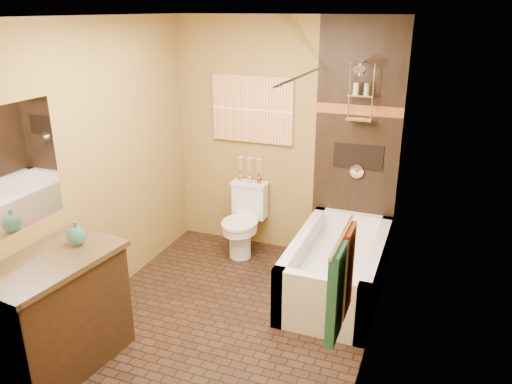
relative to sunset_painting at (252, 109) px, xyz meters
The scene contains 23 objects.
floor 2.17m from the sunset_painting, 77.07° to the right, with size 3.00×3.00×0.00m, color black.
wall_left 1.73m from the sunset_painting, 120.29° to the right, with size 0.02×3.00×2.50m, color olive.
wall_right 2.15m from the sunset_painting, 43.79° to the right, with size 0.02×3.00×2.50m, color olive.
wall_back 0.45m from the sunset_painting, ahead, with size 2.40×0.02×2.50m, color olive.
wall_front 3.01m from the sunset_painting, 83.51° to the right, with size 2.40×0.02×2.50m, color olive.
ceiling 1.79m from the sunset_painting, 77.07° to the right, with size 3.00×3.00×0.00m, color silver.
alcove_tile_back 1.15m from the sunset_painting, ahead, with size 0.85×0.01×2.50m, color black.
alcove_tile_right 1.72m from the sunset_painting, 25.40° to the right, with size 0.01×1.50×2.50m, color black.
mosaic_band_back 1.12m from the sunset_painting, ahead, with size 0.85×0.01×0.10m, color #98381B.
mosaic_band_right 1.68m from the sunset_painting, 25.55° to the right, with size 0.01×1.50×0.10m, color #98381B.
alcove_niche 1.21m from the sunset_painting, ahead, with size 0.50×0.01×0.25m, color black.
shower_fixtures 1.15m from the sunset_painting, ahead, with size 0.24×0.33×1.16m.
curtain_rod 1.14m from the sunset_painting, 44.47° to the right, with size 0.03×0.03×1.55m, color silver.
towel_bar 2.93m from the sunset_painting, 59.48° to the right, with size 0.02×0.02×0.55m, color silver.
towel_teal 3.07m from the sunset_painting, 60.56° to the right, with size 0.05×0.22×0.52m, color #216B70.
towel_rust 2.85m from the sunset_painting, 57.97° to the right, with size 0.05×0.22×0.52m, color maroon.
sunset_painting is the anchor object (origin of this frame).
vanity_mirror 2.62m from the sunset_painting, 108.94° to the right, with size 0.01×1.00×0.90m, color white.
bathtub 1.89m from the sunset_painting, 32.49° to the right, with size 0.80×1.50×0.55m.
toilet 1.19m from the sunset_painting, 90.00° to the right, with size 0.39×0.57×0.77m.
vanity 2.77m from the sunset_painting, 103.32° to the right, with size 0.73×1.08×0.90m.
teal_bottle 2.34m from the sunset_painting, 103.66° to the right, with size 0.14×0.14×0.23m, color #2A8076, non-canonical shape.
bud_vases 0.64m from the sunset_painting, 90.00° to the right, with size 0.27×0.06×0.27m.
Camera 1 is at (1.57, -3.39, 2.56)m, focal length 35.00 mm.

